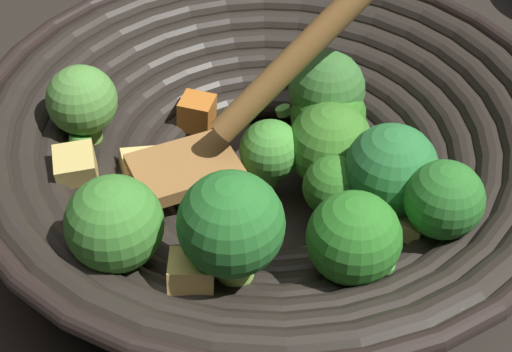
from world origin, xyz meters
The scene contains 2 objects.
ground_plane centered at (0.00, 0.00, 0.00)m, with size 4.00×4.00×0.00m, color #28231E.
wok centered at (0.00, 0.00, 0.05)m, with size 0.41×0.41×0.27m.
Camera 1 is at (0.30, 0.27, 0.40)m, focal length 54.14 mm.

